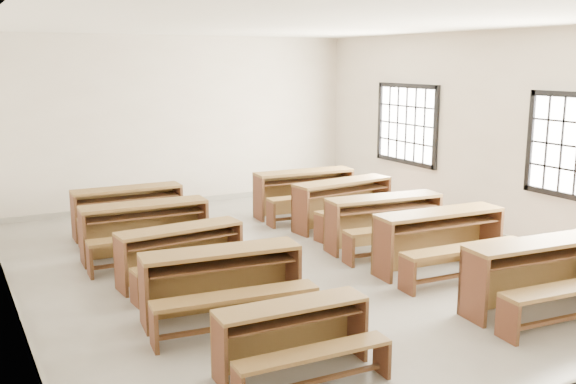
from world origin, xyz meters
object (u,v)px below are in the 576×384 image
desk_set_1 (223,279)px  desk_set_0 (294,333)px  desk_set_6 (441,237)px  desk_set_9 (305,190)px  desk_set_7 (386,219)px  desk_set_5 (539,271)px  desk_set_4 (129,208)px  desk_set_3 (146,227)px  desk_set_8 (345,201)px  desk_set_2 (182,251)px

desk_set_1 → desk_set_0: bearing=-80.2°
desk_set_0 → desk_set_6: bearing=29.3°
desk_set_0 → desk_set_9: (3.07, 5.06, 0.10)m
desk_set_7 → desk_set_9: bearing=96.4°
desk_set_5 → desk_set_6: size_ratio=0.99×
desk_set_4 → desk_set_9: (3.12, -0.21, 0.03)m
desk_set_4 → desk_set_6: size_ratio=0.93×
desk_set_0 → desk_set_1: (-0.08, 1.41, 0.08)m
desk_set_1 → desk_set_9: size_ratio=0.96×
desk_set_0 → desk_set_3: (-0.17, 3.94, 0.09)m
desk_set_0 → desk_set_7: bearing=44.4°
desk_set_0 → desk_set_4: bearing=93.6°
desk_set_1 → desk_set_7: bearing=28.9°
desk_set_0 → desk_set_1: size_ratio=0.80×
desk_set_7 → desk_set_4: bearing=147.0°
desk_set_3 → desk_set_4: (0.11, 1.33, -0.01)m
desk_set_0 → desk_set_3: 3.95m
desk_set_0 → desk_set_5: (3.07, -0.05, 0.09)m
desk_set_1 → desk_set_7: size_ratio=0.97×
desk_set_0 → desk_set_8: size_ratio=0.77×
desk_set_1 → desk_set_7: 3.38m
desk_set_5 → desk_set_6: bearing=95.6°
desk_set_4 → desk_set_5: (3.13, -5.33, 0.01)m
desk_set_2 → desk_set_6: (3.14, -1.22, 0.06)m
desk_set_3 → desk_set_4: 1.34m
desk_set_6 → desk_set_9: 3.55m
desk_set_6 → desk_set_4: bearing=133.6°
desk_set_8 → desk_set_2: bearing=-164.6°
desk_set_4 → desk_set_6: desk_set_6 is taller
desk_set_8 → desk_set_3: bearing=175.2°
desk_set_2 → desk_set_7: (3.12, -0.03, 0.05)m
desk_set_6 → desk_set_8: desk_set_6 is taller
desk_set_6 → desk_set_9: desk_set_9 is taller
desk_set_5 → desk_set_9: 5.11m
desk_set_4 → desk_set_5: desk_set_5 is taller
desk_set_3 → desk_set_6: desk_set_6 is taller
desk_set_2 → desk_set_9: desk_set_9 is taller
desk_set_4 → desk_set_9: 3.13m
desk_set_5 → desk_set_8: bearing=93.5°
desk_set_1 → desk_set_3: size_ratio=1.00×
desk_set_6 → desk_set_8: 2.49m
desk_set_0 → desk_set_2: bearing=94.5°
desk_set_0 → desk_set_7: 4.07m
desk_set_3 → desk_set_8: (3.37, 0.06, 0.01)m
desk_set_3 → desk_set_9: desk_set_9 is taller
desk_set_5 → desk_set_6: 1.57m
desk_set_2 → desk_set_6: 3.36m
desk_set_0 → desk_set_9: bearing=61.8°
desk_set_9 → desk_set_8: bearing=-78.3°
desk_set_4 → desk_set_8: bearing=-19.7°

